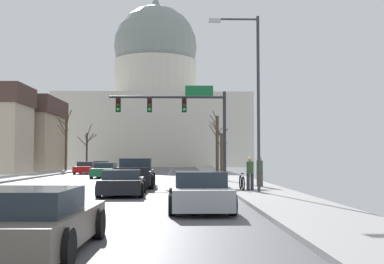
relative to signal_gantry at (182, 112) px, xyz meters
The scene contains 18 objects.
ground 14.16m from the signal_gantry, 110.75° to the right, with size 20.00×180.00×0.20m.
signal_gantry is the anchor object (origin of this frame).
street_lamp_right 10.72m from the signal_gantry, 72.78° to the right, with size 2.37×0.24×8.16m.
capitol_building 58.70m from the signal_gantry, 94.65° to the left, with size 34.01×21.98×32.89m.
pickup_truck_near_00 6.55m from the signal_gantry, 121.90° to the right, with size 2.35×5.81×1.65m.
sedan_near_01 11.54m from the signal_gantry, 104.91° to the right, with size 2.15×4.30×1.16m.
sedan_near_02 17.13m from the signal_gantry, 88.31° to the right, with size 2.06×4.44×1.27m.
sedan_near_03 23.86m from the signal_gantry, 97.05° to the right, with size 2.17×4.42×1.19m.
sedan_oncoming_00 10.91m from the signal_gantry, 128.92° to the left, with size 2.06×4.32×1.24m.
sedan_oncoming_01 20.15m from the signal_gantry, 119.54° to the left, with size 1.97×4.68×1.24m.
sedan_oncoming_02 31.06m from the signal_gantry, 109.29° to the left, with size 2.07×4.35×1.20m.
bare_tree_00 18.13m from the signal_gantry, 76.57° to the left, with size 1.84×1.74×5.21m.
bare_tree_01 36.52m from the signal_gantry, 110.72° to the left, with size 2.85×2.18×6.05m.
bare_tree_02 22.97m from the signal_gantry, 79.55° to the left, with size 1.58×2.13×6.78m.
bare_tree_03 27.96m from the signal_gantry, 118.95° to the left, with size 2.05×1.97×7.12m.
pedestrian_00 8.45m from the signal_gantry, 56.62° to the right, with size 0.35×0.34×1.62m.
pedestrian_01 10.55m from the signal_gantry, 71.05° to the right, with size 0.35×0.34×1.59m.
bicycle_parked 10.34m from the signal_gantry, 72.37° to the right, with size 0.12×1.77×0.85m.
Camera 1 is at (4.54, -19.70, 1.75)m, focal length 44.77 mm.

